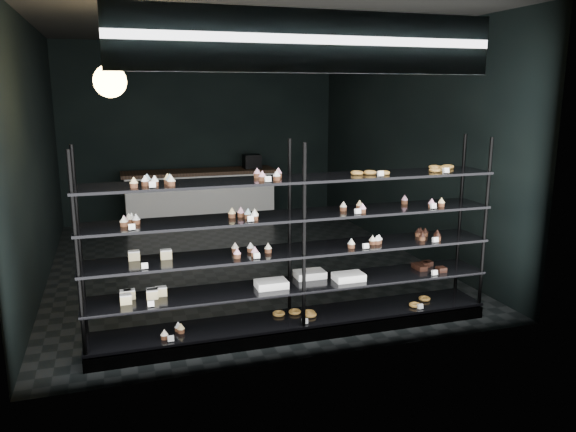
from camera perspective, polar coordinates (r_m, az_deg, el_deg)
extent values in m
cube|color=black|center=(7.93, -4.95, -4.72)|extent=(5.00, 6.00, 0.01)
cube|color=black|center=(7.62, -5.42, 18.86)|extent=(5.00, 6.00, 0.01)
cube|color=black|center=(10.55, -8.77, 8.33)|extent=(5.00, 0.01, 3.20)
cube|color=black|center=(4.75, 2.75, 3.40)|extent=(5.00, 0.01, 3.20)
cube|color=black|center=(7.48, -24.31, 5.68)|extent=(0.01, 6.00, 3.20)
cube|color=black|center=(8.50, 11.63, 7.23)|extent=(0.01, 6.00, 3.20)
cube|color=black|center=(5.70, 0.85, -11.19)|extent=(4.00, 0.50, 0.12)
cylinder|color=black|center=(4.93, -20.60, -4.41)|extent=(0.04, 0.04, 1.85)
cylinder|color=black|center=(5.35, -20.39, -3.08)|extent=(0.04, 0.04, 1.85)
cylinder|color=black|center=(5.19, 1.65, -2.75)|extent=(0.04, 0.04, 1.85)
cylinder|color=black|center=(5.59, 0.16, -1.61)|extent=(0.04, 0.04, 1.85)
cylinder|color=black|center=(6.11, 19.38, -1.11)|extent=(0.04, 0.04, 1.85)
cylinder|color=black|center=(6.46, 17.06, -0.24)|extent=(0.04, 0.04, 1.85)
cube|color=black|center=(5.66, 0.85, -10.36)|extent=(4.00, 0.50, 0.03)
cube|color=black|center=(5.53, 0.86, -7.02)|extent=(4.00, 0.50, 0.02)
cube|color=black|center=(5.43, 0.88, -3.54)|extent=(4.00, 0.50, 0.02)
cube|color=black|center=(5.34, 0.89, 0.07)|extent=(4.00, 0.50, 0.02)
cube|color=black|center=(5.27, 0.90, 3.79)|extent=(4.00, 0.50, 0.02)
cube|color=white|center=(4.83, -13.79, 3.07)|extent=(0.06, 0.04, 0.06)
cube|color=white|center=(5.00, -1.92, 3.74)|extent=(0.06, 0.04, 0.06)
cube|color=white|center=(5.42, 9.65, 4.25)|extent=(0.05, 0.04, 0.06)
cube|color=white|center=(5.78, 16.06, 4.45)|extent=(0.06, 0.04, 0.06)
cube|color=white|center=(4.89, -15.56, -1.11)|extent=(0.06, 0.04, 0.06)
cube|color=white|center=(5.02, -4.15, -0.33)|extent=(0.05, 0.04, 0.06)
cube|color=white|center=(5.38, 7.45, 0.48)|extent=(0.05, 0.04, 0.06)
cube|color=white|center=(5.75, 14.57, 0.97)|extent=(0.06, 0.04, 0.06)
cube|color=white|center=(4.99, -14.02, -4.93)|extent=(0.06, 0.04, 0.06)
cube|color=white|center=(5.13, -3.32, -4.09)|extent=(0.06, 0.04, 0.06)
cube|color=white|center=(5.51, 8.29, -3.02)|extent=(0.05, 0.04, 0.06)
cube|color=white|center=(5.87, 14.91, -2.35)|extent=(0.06, 0.04, 0.06)
cube|color=white|center=(5.10, -14.33, -8.72)|extent=(0.06, 0.04, 0.06)
cube|color=white|center=(5.97, 14.76, -5.59)|extent=(0.06, 0.04, 0.06)
cube|color=white|center=(5.25, -12.14, -12.14)|extent=(0.06, 0.04, 0.06)
cube|color=white|center=(5.49, 1.45, -10.70)|extent=(0.05, 0.04, 0.06)
cube|color=white|center=(5.99, 13.12, -8.97)|extent=(0.06, 0.04, 0.06)
cube|color=#0E1846|center=(4.78, 2.56, 17.30)|extent=(3.20, 0.04, 0.45)
cube|color=white|center=(4.76, 2.64, 17.32)|extent=(3.30, 0.02, 0.50)
cylinder|color=black|center=(5.95, -17.93, 17.20)|extent=(0.01, 0.01, 0.57)
sphere|color=#FFBC59|center=(5.92, -17.64, 12.92)|extent=(0.32, 0.32, 0.32)
cube|color=beige|center=(10.18, -8.91, 1.70)|extent=(2.59, 0.60, 0.92)
cube|color=black|center=(10.10, -9.01, 4.43)|extent=(2.69, 0.65, 0.06)
cube|color=black|center=(10.27, -3.71, 5.56)|extent=(0.30, 0.30, 0.25)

